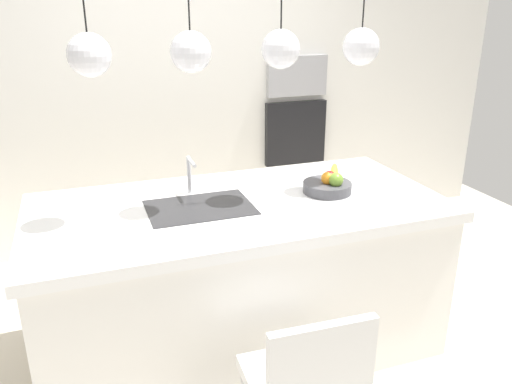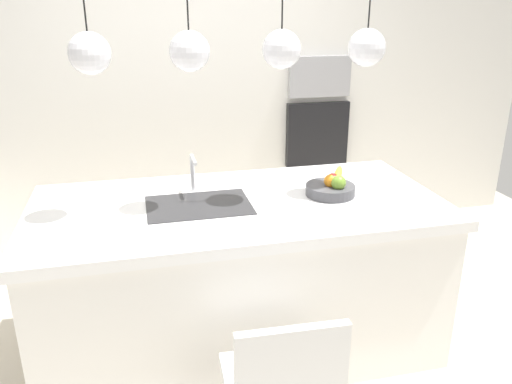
# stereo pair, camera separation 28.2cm
# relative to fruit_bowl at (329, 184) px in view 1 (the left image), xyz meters

# --- Properties ---
(floor) EXTENTS (6.60, 6.60, 0.00)m
(floor) POSITION_rel_fruit_bowl_xyz_m (-0.54, 0.02, -0.97)
(floor) COLOR beige
(floor) RESTS_ON ground
(back_wall) EXTENTS (6.00, 0.10, 2.60)m
(back_wall) POSITION_rel_fruit_bowl_xyz_m (-0.54, 1.67, 0.33)
(back_wall) COLOR silver
(back_wall) RESTS_ON ground
(kitchen_island) EXTENTS (2.26, 1.09, 0.92)m
(kitchen_island) POSITION_rel_fruit_bowl_xyz_m (-0.54, 0.02, -0.50)
(kitchen_island) COLOR white
(kitchen_island) RESTS_ON ground
(sink_basin) EXTENTS (0.56, 0.40, 0.02)m
(sink_basin) POSITION_rel_fruit_bowl_xyz_m (-0.76, 0.02, -0.05)
(sink_basin) COLOR #2D2D30
(sink_basin) RESTS_ON kitchen_island
(faucet) EXTENTS (0.02, 0.17, 0.22)m
(faucet) POSITION_rel_fruit_bowl_xyz_m (-0.76, 0.23, 0.10)
(faucet) COLOR silver
(faucet) RESTS_ON kitchen_island
(fruit_bowl) EXTENTS (0.28, 0.28, 0.16)m
(fruit_bowl) POSITION_rel_fruit_bowl_xyz_m (0.00, 0.00, 0.00)
(fruit_bowl) COLOR #4C4C51
(fruit_bowl) RESTS_ON kitchen_island
(microwave) EXTENTS (0.54, 0.08, 0.34)m
(microwave) POSITION_rel_fruit_bowl_xyz_m (0.49, 1.60, 0.40)
(microwave) COLOR #9E9EA3
(microwave) RESTS_ON back_wall
(oven) EXTENTS (0.56, 0.08, 0.56)m
(oven) POSITION_rel_fruit_bowl_xyz_m (0.49, 1.60, -0.10)
(oven) COLOR black
(oven) RESTS_ON back_wall
(chair_near) EXTENTS (0.48, 0.44, 0.84)m
(chair_near) POSITION_rel_fruit_bowl_xyz_m (-0.55, -0.94, -0.49)
(chair_near) COLOR white
(chair_near) RESTS_ON ground
(pendant_light_left) EXTENTS (0.20, 0.20, 0.80)m
(pendant_light_left) POSITION_rel_fruit_bowl_xyz_m (-1.24, 0.02, 0.76)
(pendant_light_left) COLOR silver
(pendant_light_center_left) EXTENTS (0.20, 0.20, 0.80)m
(pendant_light_center_left) POSITION_rel_fruit_bowl_xyz_m (-0.77, 0.02, 0.76)
(pendant_light_center_left) COLOR silver
(pendant_light_center_right) EXTENTS (0.20, 0.20, 0.80)m
(pendant_light_center_right) POSITION_rel_fruit_bowl_xyz_m (-0.30, 0.02, 0.76)
(pendant_light_center_right) COLOR silver
(pendant_light_right) EXTENTS (0.20, 0.20, 0.80)m
(pendant_light_right) POSITION_rel_fruit_bowl_xyz_m (0.16, 0.02, 0.76)
(pendant_light_right) COLOR silver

